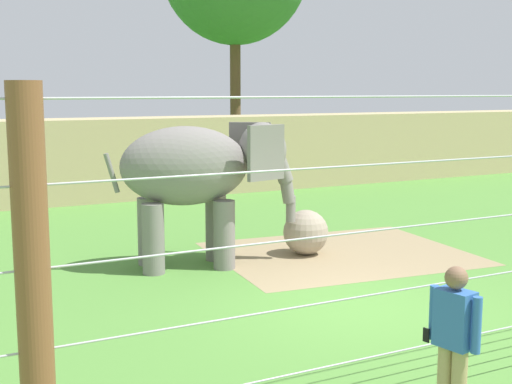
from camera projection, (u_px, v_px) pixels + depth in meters
The scene contains 6 objects.
ground_plane at pixel (359, 307), 10.67m from camera, with size 120.00×120.00×0.00m, color #518938.
dirt_patch at pixel (340, 253), 14.13m from camera, with size 4.97×4.06×0.01m, color #937F5B.
embankment_wall at pixel (124, 158), 21.35m from camera, with size 36.00×1.80×2.46m, color tan.
elephant at pixel (200, 172), 12.92m from camera, with size 3.61×1.84×2.71m.
enrichment_ball at pixel (306, 232), 14.00m from camera, with size 0.91×0.91×0.91m, color gray.
zookeeper at pixel (453, 342), 6.60m from camera, with size 0.29×0.58×1.67m.
Camera 1 is at (-6.15, -8.41, 3.31)m, focal length 48.49 mm.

